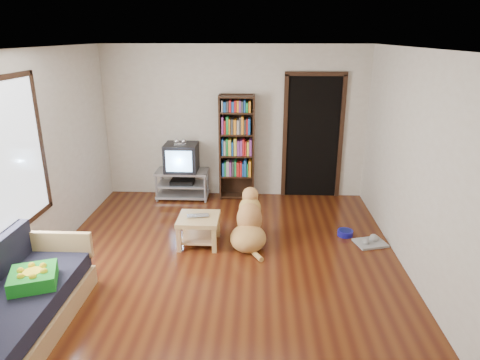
{
  "coord_description": "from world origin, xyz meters",
  "views": [
    {
      "loc": [
        0.44,
        -4.76,
        2.74
      ],
      "look_at": [
        0.18,
        0.63,
        0.9
      ],
      "focal_mm": 32.0,
      "sensor_mm": 36.0,
      "label": 1
    }
  ],
  "objects_px": {
    "tv_stand": "(183,183)",
    "crt_tv": "(182,157)",
    "grey_rag": "(370,243)",
    "bookshelf": "(237,142)",
    "dog_bowl": "(345,233)",
    "laptop": "(198,217)",
    "sofa": "(16,307)",
    "coffee_table": "(199,225)",
    "dog": "(249,225)",
    "green_cushion": "(33,278)"
  },
  "relations": [
    {
      "from": "dog_bowl",
      "to": "sofa",
      "type": "height_order",
      "value": "sofa"
    },
    {
      "from": "grey_rag",
      "to": "bookshelf",
      "type": "bearing_deg",
      "value": 138.23
    },
    {
      "from": "dog",
      "to": "dog_bowl",
      "type": "bearing_deg",
      "value": 13.04
    },
    {
      "from": "bookshelf",
      "to": "tv_stand",
      "type": "bearing_deg",
      "value": -174.37
    },
    {
      "from": "dog",
      "to": "bookshelf",
      "type": "bearing_deg",
      "value": 98.3
    },
    {
      "from": "bookshelf",
      "to": "green_cushion",
      "type": "bearing_deg",
      "value": -116.79
    },
    {
      "from": "bookshelf",
      "to": "coffee_table",
      "type": "bearing_deg",
      "value": -103.05
    },
    {
      "from": "coffee_table",
      "to": "dog_bowl",
      "type": "bearing_deg",
      "value": 9.6
    },
    {
      "from": "dog_bowl",
      "to": "crt_tv",
      "type": "relative_size",
      "value": 0.38
    },
    {
      "from": "dog_bowl",
      "to": "tv_stand",
      "type": "relative_size",
      "value": 0.24
    },
    {
      "from": "coffee_table",
      "to": "sofa",
      "type": "bearing_deg",
      "value": -128.35
    },
    {
      "from": "green_cushion",
      "to": "grey_rag",
      "type": "height_order",
      "value": "green_cushion"
    },
    {
      "from": "dog_bowl",
      "to": "grey_rag",
      "type": "relative_size",
      "value": 0.55
    },
    {
      "from": "grey_rag",
      "to": "bookshelf",
      "type": "relative_size",
      "value": 0.22
    },
    {
      "from": "sofa",
      "to": "coffee_table",
      "type": "height_order",
      "value": "sofa"
    },
    {
      "from": "dog_bowl",
      "to": "bookshelf",
      "type": "relative_size",
      "value": 0.12
    },
    {
      "from": "green_cushion",
      "to": "dog_bowl",
      "type": "height_order",
      "value": "green_cushion"
    },
    {
      "from": "green_cushion",
      "to": "crt_tv",
      "type": "xyz_separation_m",
      "value": [
        0.85,
        3.49,
        0.25
      ]
    },
    {
      "from": "laptop",
      "to": "grey_rag",
      "type": "height_order",
      "value": "laptop"
    },
    {
      "from": "dog_bowl",
      "to": "laptop",
      "type": "bearing_deg",
      "value": -169.59
    },
    {
      "from": "green_cushion",
      "to": "crt_tv",
      "type": "bearing_deg",
      "value": 55.17
    },
    {
      "from": "green_cushion",
      "to": "bookshelf",
      "type": "height_order",
      "value": "bookshelf"
    },
    {
      "from": "green_cushion",
      "to": "coffee_table",
      "type": "distance_m",
      "value": 2.23
    },
    {
      "from": "green_cushion",
      "to": "grey_rag",
      "type": "bearing_deg",
      "value": 5.0
    },
    {
      "from": "tv_stand",
      "to": "crt_tv",
      "type": "relative_size",
      "value": 1.55
    },
    {
      "from": "laptop",
      "to": "dog_bowl",
      "type": "relative_size",
      "value": 1.35
    },
    {
      "from": "grey_rag",
      "to": "coffee_table",
      "type": "xyz_separation_m",
      "value": [
        -2.36,
        -0.1,
        0.27
      ]
    },
    {
      "from": "green_cushion",
      "to": "crt_tv",
      "type": "relative_size",
      "value": 0.73
    },
    {
      "from": "dog_bowl",
      "to": "dog",
      "type": "xyz_separation_m",
      "value": [
        -1.37,
        -0.32,
        0.25
      ]
    },
    {
      "from": "crt_tv",
      "to": "bookshelf",
      "type": "relative_size",
      "value": 0.32
    },
    {
      "from": "grey_rag",
      "to": "crt_tv",
      "type": "height_order",
      "value": "crt_tv"
    },
    {
      "from": "green_cushion",
      "to": "coffee_table",
      "type": "bearing_deg",
      "value": 30.45
    },
    {
      "from": "dog_bowl",
      "to": "crt_tv",
      "type": "distance_m",
      "value": 3.03
    },
    {
      "from": "green_cushion",
      "to": "coffee_table",
      "type": "xyz_separation_m",
      "value": [
        1.38,
        1.74,
        -0.21
      ]
    },
    {
      "from": "laptop",
      "to": "grey_rag",
      "type": "xyz_separation_m",
      "value": [
        2.36,
        0.13,
        -0.4
      ]
    },
    {
      "from": "dog_bowl",
      "to": "tv_stand",
      "type": "bearing_deg",
      "value": 151.81
    },
    {
      "from": "crt_tv",
      "to": "bookshelf",
      "type": "height_order",
      "value": "bookshelf"
    },
    {
      "from": "tv_stand",
      "to": "bookshelf",
      "type": "relative_size",
      "value": 0.5
    },
    {
      "from": "laptop",
      "to": "bookshelf",
      "type": "xyz_separation_m",
      "value": [
        0.42,
        1.86,
        0.59
      ]
    },
    {
      "from": "tv_stand",
      "to": "crt_tv",
      "type": "bearing_deg",
      "value": 90.0
    },
    {
      "from": "green_cushion",
      "to": "crt_tv",
      "type": "height_order",
      "value": "crt_tv"
    },
    {
      "from": "grey_rag",
      "to": "crt_tv",
      "type": "distance_m",
      "value": 3.41
    },
    {
      "from": "laptop",
      "to": "tv_stand",
      "type": "height_order",
      "value": "tv_stand"
    },
    {
      "from": "coffee_table",
      "to": "dog",
      "type": "height_order",
      "value": "dog"
    },
    {
      "from": "crt_tv",
      "to": "bookshelf",
      "type": "distance_m",
      "value": 0.99
    },
    {
      "from": "bookshelf",
      "to": "crt_tv",
      "type": "bearing_deg",
      "value": -175.68
    },
    {
      "from": "dog_bowl",
      "to": "tv_stand",
      "type": "height_order",
      "value": "tv_stand"
    },
    {
      "from": "sofa",
      "to": "crt_tv",
      "type": "bearing_deg",
      "value": 75.07
    },
    {
      "from": "grey_rag",
      "to": "sofa",
      "type": "bearing_deg",
      "value": -152.68
    },
    {
      "from": "tv_stand",
      "to": "coffee_table",
      "type": "relative_size",
      "value": 1.64
    }
  ]
}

